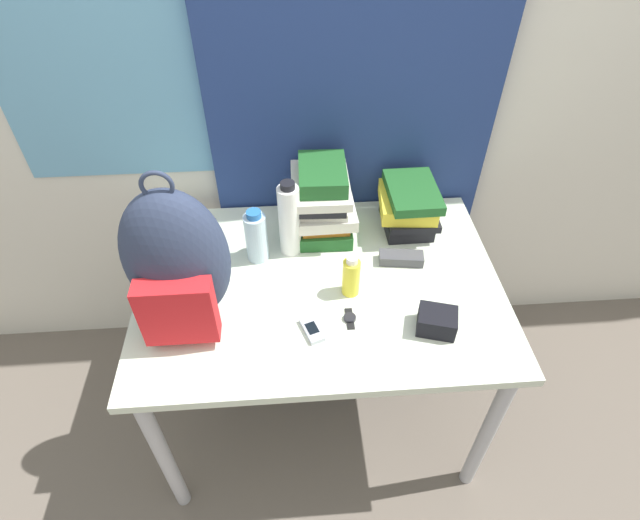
# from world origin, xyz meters

# --- Properties ---
(ground_plane) EXTENTS (12.00, 12.00, 0.00)m
(ground_plane) POSITION_xyz_m (0.00, 0.00, 0.00)
(ground_plane) COLOR #665B51
(wall_back) EXTENTS (6.00, 0.06, 2.50)m
(wall_back) POSITION_xyz_m (-0.00, 0.93, 1.25)
(wall_back) COLOR silver
(wall_back) RESTS_ON ground_plane
(curtain_blue) EXTENTS (1.02, 0.04, 2.50)m
(curtain_blue) POSITION_xyz_m (0.15, 0.88, 1.25)
(curtain_blue) COLOR navy
(curtain_blue) RESTS_ON ground_plane
(desk) EXTENTS (1.20, 0.85, 0.76)m
(desk) POSITION_xyz_m (0.00, 0.42, 0.67)
(desk) COLOR silver
(desk) RESTS_ON ground_plane
(backpack) EXTENTS (0.30, 0.24, 0.52)m
(backpack) POSITION_xyz_m (-0.41, 0.31, 0.98)
(backpack) COLOR #2D3851
(backpack) RESTS_ON desk
(book_stack_left) EXTENTS (0.23, 0.29, 0.27)m
(book_stack_left) POSITION_xyz_m (0.03, 0.70, 0.89)
(book_stack_left) COLOR #1E5623
(book_stack_left) RESTS_ON desk
(book_stack_center) EXTENTS (0.21, 0.25, 0.17)m
(book_stack_center) POSITION_xyz_m (0.34, 0.69, 0.85)
(book_stack_center) COLOR black
(book_stack_center) RESTS_ON desk
(water_bottle) EXTENTS (0.08, 0.08, 0.20)m
(water_bottle) POSITION_xyz_m (-0.21, 0.56, 0.85)
(water_bottle) COLOR silver
(water_bottle) RESTS_ON desk
(sports_bottle) EXTENTS (0.07, 0.07, 0.29)m
(sports_bottle) POSITION_xyz_m (-0.09, 0.59, 0.90)
(sports_bottle) COLOR white
(sports_bottle) RESTS_ON desk
(sunscreen_bottle) EXTENTS (0.06, 0.06, 0.15)m
(sunscreen_bottle) POSITION_xyz_m (0.09, 0.37, 0.83)
(sunscreen_bottle) COLOR yellow
(sunscreen_bottle) RESTS_ON desk
(cell_phone) EXTENTS (0.08, 0.11, 0.02)m
(cell_phone) POSITION_xyz_m (-0.04, 0.22, 0.77)
(cell_phone) COLOR #B7BCC6
(cell_phone) RESTS_ON desk
(sunglasses_case) EXTENTS (0.16, 0.08, 0.04)m
(sunglasses_case) POSITION_xyz_m (0.29, 0.50, 0.78)
(sunglasses_case) COLOR #47474C
(sunglasses_case) RESTS_ON desk
(camera_pouch) EXTENTS (0.13, 0.12, 0.07)m
(camera_pouch) POSITION_xyz_m (0.33, 0.20, 0.79)
(camera_pouch) COLOR black
(camera_pouch) RESTS_ON desk
(wristwatch) EXTENTS (0.04, 0.08, 0.01)m
(wristwatch) POSITION_xyz_m (0.08, 0.26, 0.76)
(wristwatch) COLOR black
(wristwatch) RESTS_ON desk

